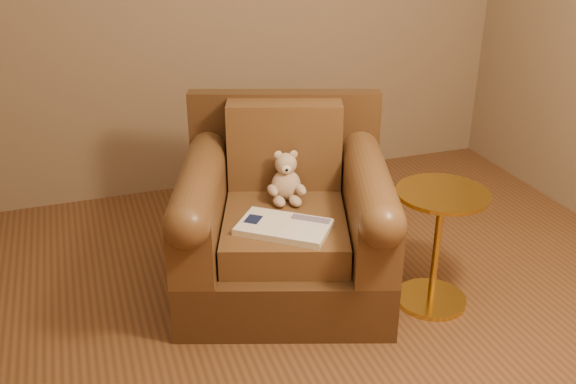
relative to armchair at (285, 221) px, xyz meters
name	(u,v)px	position (x,y,z in m)	size (l,w,h in m)	color
floor	(325,371)	(-0.06, -0.70, -0.34)	(4.00, 4.00, 0.00)	brown
armchair	(285,221)	(0.00, 0.00, 0.00)	(1.23, 1.19, 0.88)	#452C17
teddy_bear	(286,181)	(0.03, 0.07, 0.17)	(0.18, 0.21, 0.25)	tan
guidebook	(284,227)	(-0.08, -0.23, 0.10)	(0.47, 0.44, 0.03)	beige
side_table	(437,244)	(0.61, -0.40, -0.03)	(0.42, 0.42, 0.59)	gold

